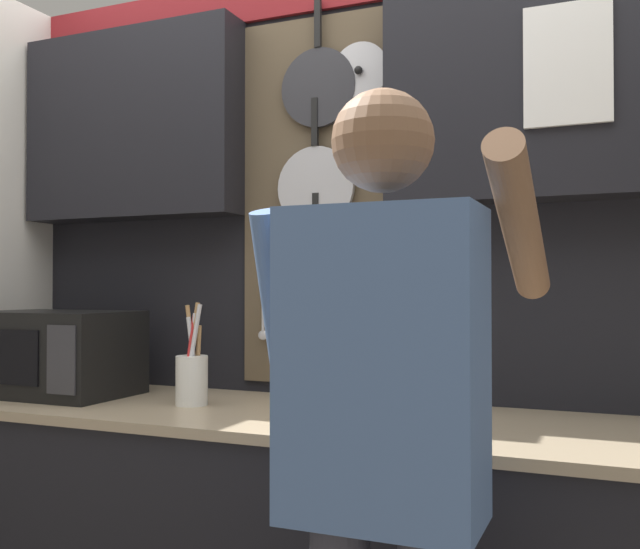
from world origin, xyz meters
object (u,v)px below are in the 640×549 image
object	(u,v)px
utensil_crock	(192,375)
person	(385,431)
microwave	(58,353)
knife_block	(349,386)

from	to	relation	value
utensil_crock	person	bearing A→B (deg)	-35.86
utensil_crock	person	world-z (taller)	person
person	microwave	bearing A→B (deg)	156.49
knife_block	utensil_crock	size ratio (longest dim) A/B	0.78
knife_block	microwave	bearing A→B (deg)	-179.96
knife_block	person	bearing A→B (deg)	-63.42
microwave	person	distance (m)	1.51
microwave	utensil_crock	world-z (taller)	utensil_crock
microwave	person	bearing A→B (deg)	-23.51
person	utensil_crock	bearing A→B (deg)	144.14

